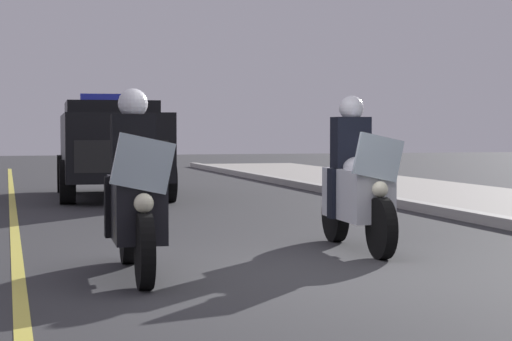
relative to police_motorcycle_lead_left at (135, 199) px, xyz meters
name	(u,v)px	position (x,y,z in m)	size (l,w,h in m)	color
ground_plane	(299,275)	(0.43, 1.43, -0.70)	(80.00, 80.00, 0.00)	#333335
lane_stripe_center	(19,288)	(0.43, -1.04, -0.70)	(48.00, 0.12, 0.01)	#E0D14C
police_motorcycle_lead_left	(135,199)	(0.00, 0.00, 0.00)	(2.14, 0.59, 1.72)	black
police_motorcycle_lead_right	(356,187)	(-1.08, 2.61, 0.00)	(2.14, 0.59, 1.72)	black
police_suv	(111,143)	(-9.68, 0.88, 0.37)	(4.98, 2.24, 2.05)	black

